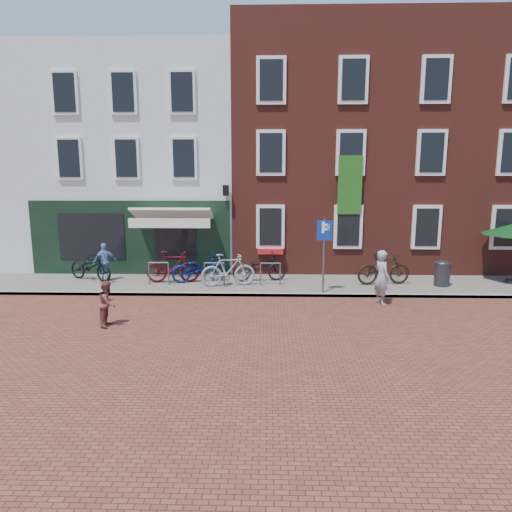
{
  "coord_description": "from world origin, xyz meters",
  "views": [
    {
      "loc": [
        0.42,
        -14.87,
        4.07
      ],
      "look_at": [
        0.0,
        0.67,
        1.26
      ],
      "focal_mm": 32.42,
      "sensor_mm": 36.0,
      "label": 1
    }
  ],
  "objects_px": {
    "litter_bin": "(442,272)",
    "bicycle_0": "(91,266)",
    "bicycle_1": "(173,267)",
    "bicycle_5": "(384,269)",
    "parking_sign": "(324,243)",
    "cafe_person": "(105,262)",
    "bicycle_2": "(199,268)",
    "boy": "(108,303)",
    "bicycle_4": "(259,267)",
    "bicycle_3": "(228,270)",
    "woman": "(382,277)"
  },
  "relations": [
    {
      "from": "woman",
      "to": "bicycle_1",
      "type": "relative_size",
      "value": 0.89
    },
    {
      "from": "litter_bin",
      "to": "bicycle_0",
      "type": "bearing_deg",
      "value": 177.75
    },
    {
      "from": "bicycle_1",
      "to": "parking_sign",
      "type": "bearing_deg",
      "value": -108.55
    },
    {
      "from": "parking_sign",
      "to": "bicycle_5",
      "type": "xyz_separation_m",
      "value": [
        2.29,
        1.18,
        -1.1
      ]
    },
    {
      "from": "cafe_person",
      "to": "bicycle_3",
      "type": "height_order",
      "value": "cafe_person"
    },
    {
      "from": "bicycle_0",
      "to": "bicycle_3",
      "type": "distance_m",
      "value": 5.25
    },
    {
      "from": "boy",
      "to": "bicycle_3",
      "type": "bearing_deg",
      "value": -32.66
    },
    {
      "from": "boy",
      "to": "bicycle_4",
      "type": "xyz_separation_m",
      "value": [
        3.96,
        4.88,
        0.0
      ]
    },
    {
      "from": "cafe_person",
      "to": "bicycle_0",
      "type": "distance_m",
      "value": 0.6
    },
    {
      "from": "bicycle_5",
      "to": "bicycle_0",
      "type": "bearing_deg",
      "value": 79.45
    },
    {
      "from": "bicycle_3",
      "to": "parking_sign",
      "type": "bearing_deg",
      "value": -116.78
    },
    {
      "from": "bicycle_5",
      "to": "bicycle_1",
      "type": "bearing_deg",
      "value": 80.44
    },
    {
      "from": "bicycle_3",
      "to": "bicycle_4",
      "type": "bearing_deg",
      "value": -67.13
    },
    {
      "from": "litter_bin",
      "to": "parking_sign",
      "type": "height_order",
      "value": "parking_sign"
    },
    {
      "from": "cafe_person",
      "to": "bicycle_5",
      "type": "bearing_deg",
      "value": 150.38
    },
    {
      "from": "bicycle_4",
      "to": "bicycle_5",
      "type": "relative_size",
      "value": 1.03
    },
    {
      "from": "woman",
      "to": "parking_sign",
      "type": "bearing_deg",
      "value": 39.43
    },
    {
      "from": "parking_sign",
      "to": "bicycle_1",
      "type": "bearing_deg",
      "value": 166.12
    },
    {
      "from": "bicycle_4",
      "to": "bicycle_5",
      "type": "xyz_separation_m",
      "value": [
        4.46,
        -0.42,
        0.06
      ]
    },
    {
      "from": "bicycle_4",
      "to": "boy",
      "type": "bearing_deg",
      "value": 129.43
    },
    {
      "from": "parking_sign",
      "to": "cafe_person",
      "type": "bearing_deg",
      "value": 169.18
    },
    {
      "from": "litter_bin",
      "to": "bicycle_0",
      "type": "distance_m",
      "value": 12.8
    },
    {
      "from": "bicycle_2",
      "to": "bicycle_3",
      "type": "distance_m",
      "value": 1.25
    },
    {
      "from": "bicycle_3",
      "to": "bicycle_5",
      "type": "relative_size",
      "value": 1.0
    },
    {
      "from": "bicycle_2",
      "to": "boy",
      "type": "bearing_deg",
      "value": 143.66
    },
    {
      "from": "bicycle_1",
      "to": "bicycle_3",
      "type": "bearing_deg",
      "value": -108.2
    },
    {
      "from": "litter_bin",
      "to": "boy",
      "type": "xyz_separation_m",
      "value": [
        -10.47,
        -4.34,
        0.01
      ]
    },
    {
      "from": "bicycle_1",
      "to": "bicycle_5",
      "type": "relative_size",
      "value": 1.0
    },
    {
      "from": "bicycle_1",
      "to": "bicycle_3",
      "type": "xyz_separation_m",
      "value": [
        2.07,
        -0.5,
        0.0
      ]
    },
    {
      "from": "cafe_person",
      "to": "bicycle_0",
      "type": "xyz_separation_m",
      "value": [
        -0.57,
        0.05,
        -0.18
      ]
    },
    {
      "from": "woman",
      "to": "bicycle_2",
      "type": "xyz_separation_m",
      "value": [
        -6.07,
        2.37,
        -0.23
      ]
    },
    {
      "from": "boy",
      "to": "bicycle_1",
      "type": "relative_size",
      "value": 0.64
    },
    {
      "from": "litter_bin",
      "to": "bicycle_3",
      "type": "height_order",
      "value": "bicycle_3"
    },
    {
      "from": "bicycle_1",
      "to": "bicycle_5",
      "type": "xyz_separation_m",
      "value": [
        7.62,
        -0.14,
        0.0
      ]
    },
    {
      "from": "bicycle_5",
      "to": "bicycle_4",
      "type": "bearing_deg",
      "value": 76.15
    },
    {
      "from": "litter_bin",
      "to": "bicycle_2",
      "type": "bearing_deg",
      "value": 177.84
    },
    {
      "from": "bicycle_4",
      "to": "bicycle_2",
      "type": "bearing_deg",
      "value": 83.97
    },
    {
      "from": "boy",
      "to": "bicycle_2",
      "type": "relative_size",
      "value": 0.62
    },
    {
      "from": "cafe_person",
      "to": "bicycle_5",
      "type": "height_order",
      "value": "cafe_person"
    },
    {
      "from": "parking_sign",
      "to": "boy",
      "type": "xyz_separation_m",
      "value": [
        -6.13,
        -3.29,
        -1.17
      ]
    },
    {
      "from": "boy",
      "to": "bicycle_2",
      "type": "distance_m",
      "value": 4.99
    },
    {
      "from": "woman",
      "to": "bicycle_2",
      "type": "distance_m",
      "value": 6.52
    },
    {
      "from": "parking_sign",
      "to": "bicycle_0",
      "type": "xyz_separation_m",
      "value": [
        -8.46,
        1.56,
        -1.16
      ]
    },
    {
      "from": "bicycle_2",
      "to": "bicycle_0",
      "type": "bearing_deg",
      "value": 71.91
    },
    {
      "from": "litter_bin",
      "to": "bicycle_2",
      "type": "relative_size",
      "value": 0.49
    },
    {
      "from": "cafe_person",
      "to": "bicycle_2",
      "type": "distance_m",
      "value": 3.53
    },
    {
      "from": "parking_sign",
      "to": "woman",
      "type": "relative_size",
      "value": 1.45
    },
    {
      "from": "litter_bin",
      "to": "bicycle_5",
      "type": "xyz_separation_m",
      "value": [
        -2.04,
        0.12,
        0.07
      ]
    },
    {
      "from": "bicycle_3",
      "to": "bicycle_1",
      "type": "bearing_deg",
      "value": 63.8
    },
    {
      "from": "litter_bin",
      "to": "bicycle_5",
      "type": "height_order",
      "value": "bicycle_5"
    }
  ]
}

